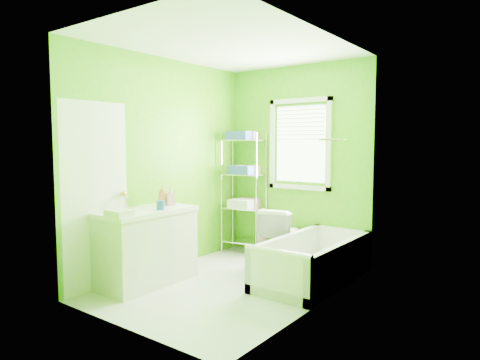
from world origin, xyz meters
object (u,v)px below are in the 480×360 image
Objects in this scene: toilet at (282,235)px; wire_shelf_unit at (245,179)px; vanity at (146,244)px; bathtub at (312,267)px.

toilet is 1.02m from wire_shelf_unit.
toilet is 0.43× the size of wire_shelf_unit.
vanity is 1.89m from wire_shelf_unit.
toilet is 1.78m from vanity.
toilet is (-0.66, 0.43, 0.20)m from bathtub.
vanity is at bearing -141.25° from bathtub.
wire_shelf_unit is (-0.73, 0.19, 0.69)m from toilet.
wire_shelf_unit reaches higher than toilet.
toilet is at bearing -14.44° from wire_shelf_unit.
bathtub is 0.94× the size of wire_shelf_unit.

